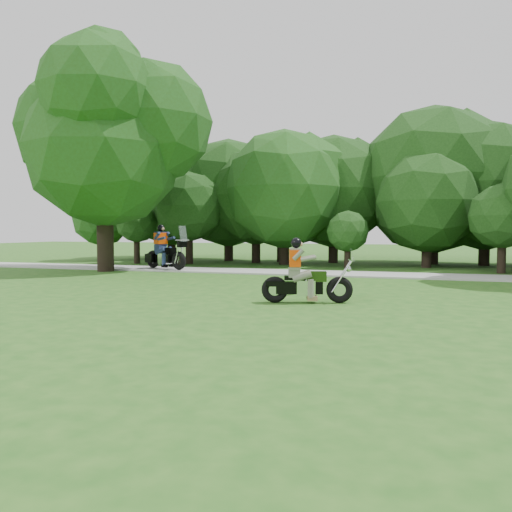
# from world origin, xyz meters

# --- Properties ---
(ground) EXTENTS (100.00, 100.00, 0.00)m
(ground) POSITION_xyz_m (0.00, 0.00, 0.00)
(ground) COLOR #215317
(ground) RESTS_ON ground
(walkway) EXTENTS (60.00, 2.20, 0.06)m
(walkway) POSITION_xyz_m (0.00, 8.00, 0.03)
(walkway) COLOR gray
(walkway) RESTS_ON ground
(tree_line) EXTENTS (37.06, 12.09, 7.91)m
(tree_line) POSITION_xyz_m (2.56, 14.37, 3.65)
(tree_line) COLOR black
(tree_line) RESTS_ON ground
(big_tree_west) EXTENTS (8.64, 6.56, 9.96)m
(big_tree_west) POSITION_xyz_m (-10.54, 6.85, 5.76)
(big_tree_west) COLOR black
(big_tree_west) RESTS_ON ground
(chopper_motorcycle) EXTENTS (2.13, 0.94, 1.54)m
(chopper_motorcycle) POSITION_xyz_m (-0.69, 0.21, 0.57)
(chopper_motorcycle) COLOR black
(chopper_motorcycle) RESTS_ON ground
(touring_motorcycle) EXTENTS (2.38, 1.42, 1.90)m
(touring_motorcycle) POSITION_xyz_m (-8.48, 7.73, 0.75)
(touring_motorcycle) COLOR black
(touring_motorcycle) RESTS_ON walkway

